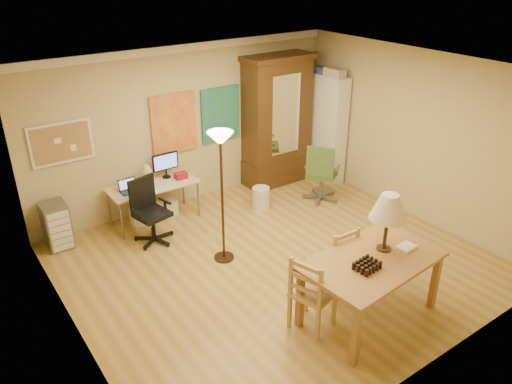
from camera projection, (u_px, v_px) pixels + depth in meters
floor at (276, 262)px, 7.12m from camera, size 5.50×5.50×0.00m
crown_molding at (183, 48)px, 7.77m from camera, size 5.50×0.08×0.12m
corkboard at (61, 143)px, 7.21m from camera, size 0.90×0.04×0.62m
art_panel_left at (174, 124)px, 8.17m from camera, size 0.80×0.04×1.00m
art_panel_right at (221, 114)px, 8.64m from camera, size 0.75×0.04×0.95m
dining_table at (378, 244)px, 5.72m from camera, size 1.71×1.12×1.54m
ladder_chair_back at (336, 261)px, 6.37m from camera, size 0.45×0.43×0.94m
ladder_chair_left at (311, 295)px, 5.72m from camera, size 0.54×0.55×0.96m
torchiere_lamp at (221, 159)px, 6.54m from camera, size 0.35×0.35×1.92m
computer_desk at (155, 198)px, 8.09m from camera, size 1.41×0.62×1.07m
office_chair_black at (152, 225)px, 7.54m from camera, size 0.61×0.61×1.00m
office_chair_green at (321, 185)px, 8.77m from camera, size 0.67×0.67×1.06m
drawer_cart at (57, 225)px, 7.36m from camera, size 0.35×0.42×0.70m
armoire at (276, 129)px, 9.19m from camera, size 1.30×0.62×2.39m
bookshelf at (327, 129)px, 9.33m from camera, size 0.30×0.80×2.00m
wastebin at (261, 198)px, 8.55m from camera, size 0.30×0.30×0.38m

